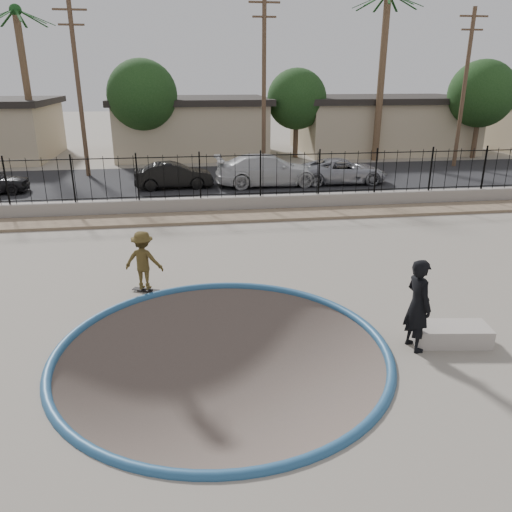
{
  "coord_description": "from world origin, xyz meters",
  "views": [
    {
      "loc": [
        -0.58,
        -10.05,
        5.44
      ],
      "look_at": [
        1.14,
        2.0,
        0.98
      ],
      "focal_mm": 35.0,
      "sensor_mm": 36.0,
      "label": 1
    }
  ],
  "objects_px": {
    "videographer": "(418,305)",
    "concrete_ledge": "(450,334)",
    "skateboard": "(146,290)",
    "car_b": "(174,175)",
    "car_c": "(268,170)",
    "car_d": "(343,171)",
    "skater": "(144,264)"
  },
  "relations": [
    {
      "from": "car_c",
      "to": "car_d",
      "type": "height_order",
      "value": "car_c"
    },
    {
      "from": "videographer",
      "to": "car_d",
      "type": "height_order",
      "value": "videographer"
    },
    {
      "from": "car_b",
      "to": "car_c",
      "type": "relative_size",
      "value": 0.71
    },
    {
      "from": "skateboard",
      "to": "car_b",
      "type": "relative_size",
      "value": 0.19
    },
    {
      "from": "skateboard",
      "to": "car_c",
      "type": "relative_size",
      "value": 0.14
    },
    {
      "from": "skateboard",
      "to": "concrete_ledge",
      "type": "relative_size",
      "value": 0.46
    },
    {
      "from": "skater",
      "to": "car_b",
      "type": "relative_size",
      "value": 0.41
    },
    {
      "from": "car_d",
      "to": "skateboard",
      "type": "bearing_deg",
      "value": 145.85
    },
    {
      "from": "skater",
      "to": "car_d",
      "type": "height_order",
      "value": "skater"
    },
    {
      "from": "skater",
      "to": "videographer",
      "type": "relative_size",
      "value": 0.79
    },
    {
      "from": "concrete_ledge",
      "to": "car_d",
      "type": "distance_m",
      "value": 16.52
    },
    {
      "from": "skateboard",
      "to": "car_c",
      "type": "distance_m",
      "value": 13.78
    },
    {
      "from": "car_b",
      "to": "concrete_ledge",
      "type": "bearing_deg",
      "value": -163.48
    },
    {
      "from": "car_b",
      "to": "car_c",
      "type": "bearing_deg",
      "value": -93.82
    },
    {
      "from": "skateboard",
      "to": "car_d",
      "type": "relative_size",
      "value": 0.16
    },
    {
      "from": "skateboard",
      "to": "videographer",
      "type": "height_order",
      "value": "videographer"
    },
    {
      "from": "videographer",
      "to": "car_b",
      "type": "distance_m",
      "value": 17.18
    },
    {
      "from": "videographer",
      "to": "car_c",
      "type": "height_order",
      "value": "videographer"
    },
    {
      "from": "car_c",
      "to": "car_d",
      "type": "distance_m",
      "value": 3.94
    },
    {
      "from": "concrete_ledge",
      "to": "car_b",
      "type": "distance_m",
      "value": 17.38
    },
    {
      "from": "videographer",
      "to": "concrete_ledge",
      "type": "bearing_deg",
      "value": -92.92
    },
    {
      "from": "videographer",
      "to": "car_d",
      "type": "relative_size",
      "value": 0.43
    },
    {
      "from": "skateboard",
      "to": "car_c",
      "type": "height_order",
      "value": "car_c"
    },
    {
      "from": "skater",
      "to": "car_b",
      "type": "distance_m",
      "value": 12.68
    },
    {
      "from": "videographer",
      "to": "concrete_ledge",
      "type": "distance_m",
      "value": 1.18
    },
    {
      "from": "skateboard",
      "to": "car_d",
      "type": "height_order",
      "value": "car_d"
    },
    {
      "from": "car_c",
      "to": "videographer",
      "type": "bearing_deg",
      "value": 179.43
    },
    {
      "from": "concrete_ledge",
      "to": "videographer",
      "type": "bearing_deg",
      "value": -173.89
    },
    {
      "from": "skater",
      "to": "concrete_ledge",
      "type": "distance_m",
      "value": 7.59
    },
    {
      "from": "skateboard",
      "to": "car_d",
      "type": "distance_m",
      "value": 15.74
    },
    {
      "from": "concrete_ledge",
      "to": "skater",
      "type": "bearing_deg",
      "value": 151.35
    },
    {
      "from": "skateboard",
      "to": "car_b",
      "type": "xyz_separation_m",
      "value": [
        0.6,
        12.66,
        0.62
      ]
    }
  ]
}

